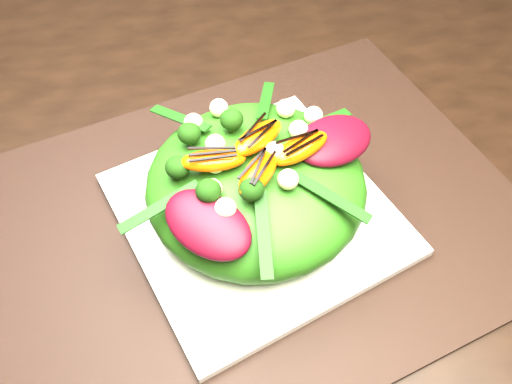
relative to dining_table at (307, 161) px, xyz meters
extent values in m
cube|color=brown|center=(0.00, 0.00, -0.73)|extent=(4.00, 4.00, 0.01)
cube|color=black|center=(0.00, 0.00, 0.00)|extent=(1.60, 0.90, 0.75)
cube|color=black|center=(-0.08, -0.09, 0.02)|extent=(0.65, 0.56, 0.00)
cube|color=white|center=(-0.08, -0.09, 0.03)|extent=(0.33, 0.33, 0.01)
cylinder|color=white|center=(-0.08, -0.09, 0.04)|extent=(0.30, 0.30, 0.02)
ellipsoid|color=#286212|center=(-0.08, -0.09, 0.08)|extent=(0.25, 0.25, 0.08)
ellipsoid|color=#410612|center=(0.00, -0.08, 0.12)|extent=(0.10, 0.09, 0.02)
ellipsoid|color=#E14703|center=(-0.10, -0.07, 0.12)|extent=(0.06, 0.05, 0.02)
sphere|color=#0F3309|center=(-0.15, -0.06, 0.12)|extent=(0.04, 0.04, 0.03)
sphere|color=beige|center=(-0.03, -0.14, 0.12)|extent=(0.02, 0.02, 0.02)
cube|color=black|center=(-0.10, -0.07, 0.13)|extent=(0.04, 0.02, 0.00)
camera|label=1|loc=(-0.13, -0.42, 0.49)|focal=38.00mm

